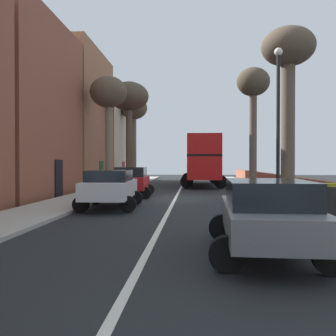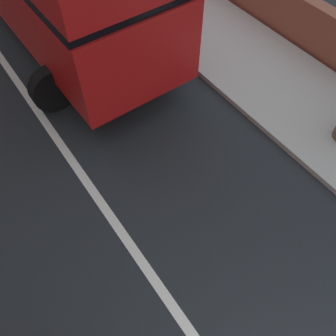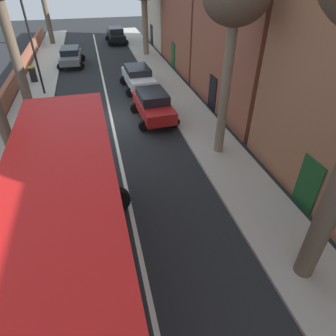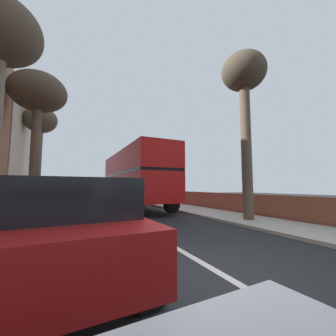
{
  "view_description": "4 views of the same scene",
  "coord_description": "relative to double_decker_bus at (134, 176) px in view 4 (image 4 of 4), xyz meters",
  "views": [
    {
      "loc": [
        0.99,
        -20.23,
        1.9
      ],
      "look_at": [
        -0.69,
        4.23,
        1.59
      ],
      "focal_mm": 40.02,
      "sensor_mm": 36.0,
      "label": 1
    },
    {
      "loc": [
        -0.86,
        2.05,
        5.62
      ],
      "look_at": [
        0.8,
        4.38,
        1.55
      ],
      "focal_mm": 37.93,
      "sensor_mm": 36.0,
      "label": 2
    },
    {
      "loc": [
        0.6,
        16.39,
        7.71
      ],
      "look_at": [
        -1.5,
        8.14,
        1.68
      ],
      "focal_mm": 30.78,
      "sensor_mm": 36.0,
      "label": 3
    },
    {
      "loc": [
        -2.53,
        -3.18,
        1.57
      ],
      "look_at": [
        0.04,
        2.27,
        2.12
      ],
      "focal_mm": 22.09,
      "sensor_mm": 36.0,
      "label": 4
    }
  ],
  "objects": [
    {
      "name": "double_decker_bus",
      "position": [
        0.0,
        0.0,
        0.0
      ],
      "size": [
        3.65,
        10.51,
        4.06
      ],
      "color": "red",
      "rests_on": "ground"
    },
    {
      "name": "road_centre_line",
      "position": [
        -1.7,
        -11.64,
        -2.35
      ],
      "size": [
        0.16,
        54.0,
        0.01
      ],
      "primitive_type": "cube",
      "color": "silver",
      "rests_on": "ground"
    },
    {
      "name": "street_tree_left_2",
      "position": [
        -6.37,
        0.59,
        5.14
      ],
      "size": [
        3.46,
        3.46,
        8.9
      ],
      "color": "brown",
      "rests_on": "sidewalk_left"
    },
    {
      "name": "parked_car_red_left_3",
      "position": [
        -4.2,
        -11.02,
        -1.4
      ],
      "size": [
        2.51,
        4.17,
        1.69
      ],
      "color": "#AD1919",
      "rests_on": "ground"
    },
    {
      "name": "street_tree_left_6",
      "position": [
        -6.56,
        -6.53,
        4.17
      ],
      "size": [
        2.53,
        2.53,
        7.75
      ],
      "color": "#7A6B56",
      "rests_on": "sidewalk_left"
    },
    {
      "name": "ground_plane",
      "position": [
        -1.7,
        -11.64,
        -2.35
      ],
      "size": [
        84.0,
        84.0,
        0.0
      ],
      "primitive_type": "plane",
      "color": "black"
    },
    {
      "name": "street_tree_left_0",
      "position": [
        -6.96,
        6.85,
        4.93
      ],
      "size": [
        2.8,
        2.8,
        8.75
      ],
      "color": "brown",
      "rests_on": "sidewalk_left"
    },
    {
      "name": "street_tree_right_5",
      "position": [
        3.04,
        -7.87,
        4.14
      ],
      "size": [
        2.07,
        2.07,
        7.84
      ],
      "color": "brown",
      "rests_on": "sidewalk_right"
    }
  ]
}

